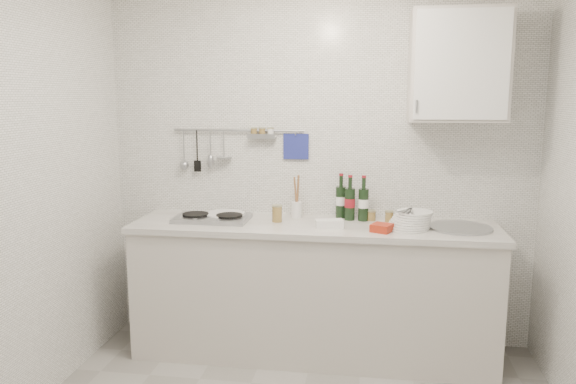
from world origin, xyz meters
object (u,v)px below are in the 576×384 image
(wine_bottles, at_px, (351,197))
(utensil_crock, at_px, (297,207))
(plate_stack_hob, at_px, (224,216))
(plate_stack_sink, at_px, (411,220))
(wall_cabinet, at_px, (458,66))

(wine_bottles, distance_m, utensil_crock, 0.39)
(plate_stack_hob, distance_m, plate_stack_sink, 1.27)
(plate_stack_hob, relative_size, plate_stack_sink, 0.99)
(wall_cabinet, relative_size, plate_stack_hob, 2.37)
(wine_bottles, xyz_separation_m, utensil_crock, (-0.38, 0.01, -0.08))
(plate_stack_hob, bearing_deg, wine_bottles, 6.72)
(wall_cabinet, height_order, wine_bottles, wall_cabinet)
(wall_cabinet, bearing_deg, plate_stack_hob, -178.03)
(wall_cabinet, distance_m, plate_stack_sink, 1.02)
(plate_stack_sink, distance_m, wine_bottles, 0.46)
(wine_bottles, bearing_deg, plate_stack_hob, -173.28)
(plate_stack_hob, relative_size, wine_bottles, 0.95)
(plate_stack_sink, relative_size, wine_bottles, 0.96)
(plate_stack_sink, xyz_separation_m, wine_bottles, (-0.39, 0.22, 0.10))
(wall_cabinet, bearing_deg, wine_bottles, 175.60)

